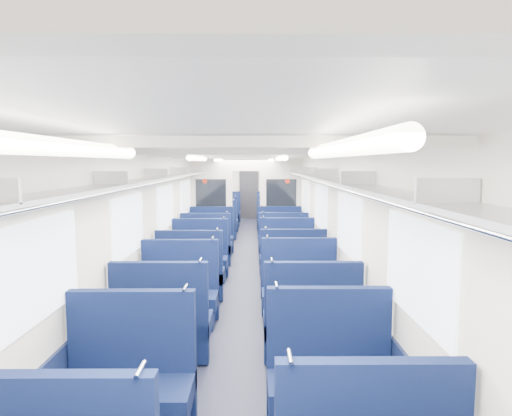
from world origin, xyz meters
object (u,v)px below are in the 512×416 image
seat_20 (219,227)px  seat_22 (221,222)px  end_door (249,193)px  seat_15 (287,259)px  seat_7 (331,384)px  seat_14 (200,261)px  seat_17 (283,248)px  seat_13 (293,275)px  seat_8 (163,328)px  seat_12 (191,277)px  seat_24 (224,217)px  seat_27 (271,213)px  seat_26 (226,213)px  seat_10 (179,298)px  seat_18 (211,240)px  seat_23 (274,221)px  seat_6 (129,389)px  seat_25 (272,217)px  seat_16 (206,248)px  seat_19 (280,239)px  seat_21 (276,226)px  bulkhead (246,202)px  seat_11 (300,295)px

seat_20 → seat_22: same height
end_door → seat_15: size_ratio=1.69×
seat_7 → seat_14: 4.89m
seat_20 → seat_17: bearing=-62.3°
seat_7 → seat_13: 3.56m
seat_15 → seat_8: bearing=-115.7°
seat_12 → seat_17: same height
seat_7 → seat_15: size_ratio=1.00×
seat_22 → seat_24: size_ratio=1.00×
seat_7 → seat_17: (0.00, 5.88, 0.00)m
seat_14 → seat_27: same height
seat_7 → seat_14: (-1.66, 4.60, 0.00)m
seat_15 → seat_17: same height
seat_12 → seat_26: same height
seat_24 → seat_10: bearing=-90.0°
seat_14 → seat_24: bearing=90.0°
seat_24 → seat_26: same height
end_door → seat_18: end_door is taller
seat_23 → end_door: bearing=103.1°
seat_6 → seat_25: (1.66, 11.33, 0.00)m
seat_8 → seat_15: same height
seat_8 → seat_16: (0.00, 4.53, 0.00)m
seat_16 → seat_14: bearing=-90.0°
seat_14 → seat_19: same height
seat_20 → seat_21: size_ratio=1.00×
bulkhead → seat_14: bearing=-106.6°
seat_14 → seat_18: bearing=90.0°
end_door → seat_8: size_ratio=1.69×
seat_15 → seat_18: (-1.66, 2.16, 0.00)m
seat_16 → seat_15: bearing=-33.1°
seat_7 → seat_10: (-1.66, 2.33, 0.00)m
seat_12 → seat_15: 2.09m
seat_11 → seat_17: (0.00, 3.43, 0.00)m
seat_8 → seat_26: (0.00, 11.18, 0.00)m
seat_6 → seat_13: (1.66, 3.64, 0.00)m
seat_17 → seat_20: (-1.66, 3.17, 0.00)m
seat_14 → seat_18: size_ratio=1.00×
seat_23 → seat_13: bearing=-90.0°
bulkhead → seat_17: bearing=-61.2°
seat_8 → seat_26: bearing=90.0°
seat_16 → seat_27: 6.81m
bulkhead → seat_22: bearing=107.4°
seat_17 → seat_16: bearing=-176.9°
seat_21 → seat_24: size_ratio=1.00×
end_door → seat_8: end_door is taller
seat_15 → seat_26: (-1.66, 7.73, 0.00)m
seat_13 → seat_19: same height
seat_20 → seat_21: bearing=1.2°
seat_12 → seat_19: same height
seat_16 → seat_26: size_ratio=1.00×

